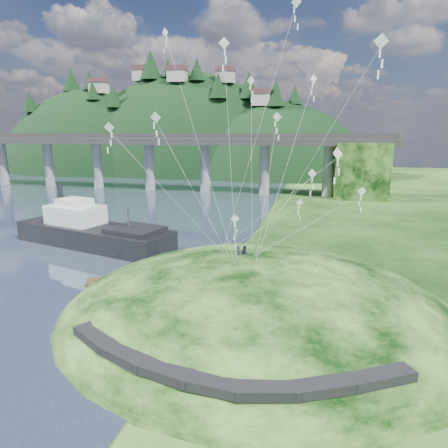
# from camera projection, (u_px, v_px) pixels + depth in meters

# --- Properties ---
(ground) EXTENTS (320.00, 320.00, 0.00)m
(ground) POSITION_uv_depth(u_px,v_px,m) (163.00, 315.00, 34.76)
(ground) COLOR black
(ground) RESTS_ON ground
(grass_hill) EXTENTS (36.00, 32.00, 13.00)m
(grass_hill) POSITION_uv_depth(u_px,v_px,m) (257.00, 330.00, 35.16)
(grass_hill) COLOR black
(grass_hill) RESTS_ON ground
(footpath) EXTENTS (22.29, 5.84, 0.83)m
(footpath) POSITION_uv_depth(u_px,v_px,m) (218.00, 368.00, 23.35)
(footpath) COLOR black
(footpath) RESTS_ON ground
(bridge) EXTENTS (160.00, 11.00, 15.00)m
(bridge) POSITION_uv_depth(u_px,v_px,m) (169.00, 154.00, 104.91)
(bridge) COLOR #2D2B2B
(bridge) RESTS_ON ground
(far_ridge) EXTENTS (153.00, 70.00, 94.50)m
(far_ridge) POSITION_uv_depth(u_px,v_px,m) (177.00, 189.00, 162.05)
(far_ridge) COLOR black
(far_ridge) RESTS_ON ground
(work_barge) EXTENTS (24.74, 12.40, 8.36)m
(work_barge) POSITION_uv_depth(u_px,v_px,m) (91.00, 231.00, 55.51)
(work_barge) COLOR black
(work_barge) RESTS_ON ground
(wooden_dock) EXTENTS (12.59, 6.44, 0.91)m
(wooden_dock) POSITION_uv_depth(u_px,v_px,m) (149.00, 279.00, 41.96)
(wooden_dock) COLOR #3D2D19
(wooden_dock) RESTS_ON ground
(kite_flyers) EXTENTS (1.31, 1.06, 1.70)m
(kite_flyers) POSITION_uv_depth(u_px,v_px,m) (242.00, 245.00, 35.28)
(kite_flyers) COLOR #272B34
(kite_flyers) RESTS_ON ground
(kite_swarm) EXTENTS (20.33, 16.96, 19.21)m
(kite_swarm) POSITION_uv_depth(u_px,v_px,m) (264.00, 118.00, 32.31)
(kite_swarm) COLOR silver
(kite_swarm) RESTS_ON ground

